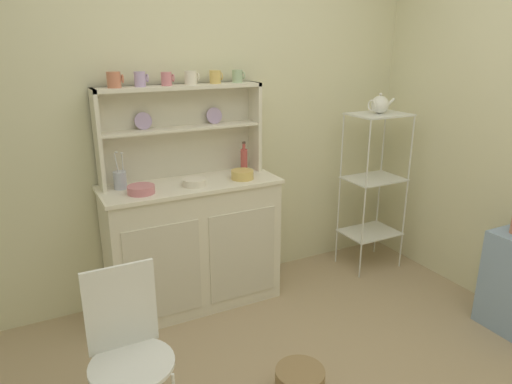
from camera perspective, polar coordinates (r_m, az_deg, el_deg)
wall_back at (r=3.26m, az=-5.83°, el=9.18°), size 3.84×0.05×2.50m
hutch_cabinet at (r=3.18m, az=-7.73°, el=-6.24°), size 1.16×0.45×0.88m
hutch_shelf_unit at (r=3.10m, az=-9.38°, el=8.33°), size 1.08×0.18×0.61m
bakers_rack at (r=3.70m, az=14.33°, el=1.97°), size 0.43×0.32×1.24m
wire_chair at (r=2.15m, az=-15.53°, el=-17.54°), size 0.36×0.36×0.85m
floor_basket at (r=2.57m, az=5.41°, el=-22.45°), size 0.25×0.25×0.16m
cup_terracotta_0 at (r=2.92m, az=-17.05°, el=13.07°), size 0.09×0.08×0.09m
cup_lilac_1 at (r=2.96m, az=-14.05°, el=13.32°), size 0.08×0.07×0.09m
cup_rose_2 at (r=3.00m, az=-10.92°, el=13.52°), size 0.08×0.07×0.08m
cup_cream_3 at (r=3.05m, az=-8.02°, el=13.75°), size 0.09×0.08×0.08m
cup_gold_4 at (r=3.11m, az=-5.09°, el=13.92°), size 0.09×0.07×0.08m
cup_sage_5 at (r=3.17m, az=-2.28°, el=14.05°), size 0.08×0.07×0.08m
bowl_mixing_large at (r=2.86m, az=-13.96°, el=0.30°), size 0.16×0.16×0.05m
bowl_floral_medium at (r=2.95m, az=-7.61°, el=1.20°), size 0.15×0.15×0.05m
bowl_cream_small at (r=3.08m, az=-1.69°, el=2.16°), size 0.15×0.15×0.06m
jam_bottle at (r=3.24m, az=-1.49°, el=4.02°), size 0.05×0.05×0.21m
utensil_jar at (r=2.98m, az=-16.39°, el=1.46°), size 0.08×0.08×0.24m
porcelain_teapot at (r=3.60m, az=14.99°, el=10.34°), size 0.22×0.13×0.15m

